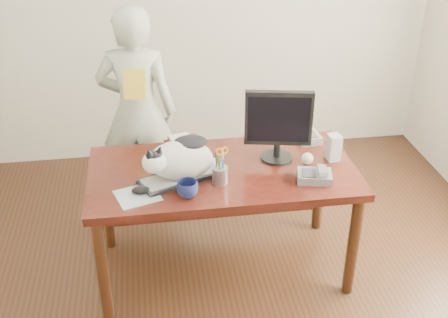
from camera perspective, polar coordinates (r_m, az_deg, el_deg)
room at (r=2.55m, az=1.82°, el=3.74°), size 4.50×4.50×4.50m
desk at (r=3.50m, az=-0.31°, el=-2.50°), size 1.60×0.80×0.75m
keyboard at (r=3.27m, az=-4.33°, el=-1.82°), size 0.53×0.37×0.03m
cat at (r=3.20m, az=-4.64°, el=-0.00°), size 0.46×0.37×0.27m
monitor at (r=3.36m, az=5.55°, el=3.73°), size 0.40×0.23×0.45m
pen_cup at (r=3.20m, az=-0.39°, el=-1.45°), size 0.11×0.11×0.23m
mousepad at (r=3.15m, az=-8.77°, el=-3.69°), size 0.28×0.27×0.01m
mouse at (r=3.16m, az=-8.44°, el=-3.15°), size 0.12×0.10×0.04m
coffee_mug at (r=3.10m, az=-3.73°, el=-3.06°), size 0.17×0.17×0.09m
phone at (r=3.29m, az=9.25°, el=-1.67°), size 0.22×0.18×0.09m
speaker at (r=3.49m, az=11.07°, el=1.17°), size 0.08×0.09×0.17m
baseball at (r=3.44m, az=8.47°, el=0.05°), size 0.07×0.07×0.07m
book_stack at (r=3.60m, az=-4.28°, el=1.65°), size 0.23×0.18×0.08m
calculator at (r=3.72m, az=8.48°, el=2.28°), size 0.15×0.20×0.06m
person at (r=4.08m, az=-8.78°, el=4.80°), size 0.63×0.48×1.55m
held_book at (r=3.82m, az=-9.06°, el=7.49°), size 0.16×0.11×0.20m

